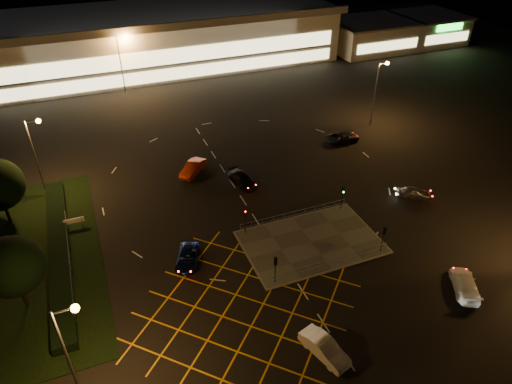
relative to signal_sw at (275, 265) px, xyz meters
name	(u,v)px	position (x,y,z in m)	size (l,w,h in m)	color
ground	(286,236)	(4.00, 5.99, -2.37)	(180.00, 180.00, 0.00)	black
pedestrian_island	(311,242)	(6.00, 3.99, -2.31)	(14.00, 9.00, 0.12)	#4C4944
grass_verge	(7,267)	(-24.00, 11.99, -2.33)	(18.00, 30.00, 0.08)	black
hedge	(59,251)	(-19.00, 11.99, -1.87)	(2.00, 26.00, 1.00)	black
supermarket	(160,37)	(4.00, 67.95, 2.95)	(72.00, 26.50, 10.50)	beige
retail_unit_a	(370,35)	(50.00, 59.97, 0.85)	(18.80, 14.80, 6.35)	beige
retail_unit_b	(427,28)	(66.00, 59.95, 0.85)	(14.80, 14.80, 6.35)	beige
streetlight_sw	(71,345)	(-17.56, -6.01, 4.20)	(1.78, 0.56, 10.03)	slate
streetlight_nw	(37,148)	(-19.56, 23.99, 4.20)	(1.78, 0.56, 10.03)	slate
streetlight_ne	(379,85)	(28.44, 25.99, 4.20)	(1.78, 0.56, 10.03)	slate
streetlight_far_left	(122,57)	(-5.56, 53.99, 4.20)	(1.78, 0.56, 10.03)	slate
streetlight_far_right	(319,31)	(34.44, 55.99, 4.20)	(1.78, 0.56, 10.03)	slate
signal_sw	(275,265)	(0.00, 0.00, 0.00)	(0.28, 0.30, 3.15)	black
signal_se	(384,234)	(12.00, 0.00, 0.00)	(0.28, 0.30, 3.15)	black
signal_nw	(245,216)	(0.00, 7.99, 0.00)	(0.28, 0.30, 3.15)	black
signal_ne	(343,193)	(12.00, 7.99, 0.00)	(0.28, 0.30, 3.15)	black
tree_e	(13,267)	(-22.00, 5.99, 2.28)	(5.40, 5.40, 7.35)	black
car_queue_white	(324,348)	(0.49, -8.79, -1.61)	(1.61, 4.62, 1.52)	white
car_left_blue	(188,257)	(-6.99, 5.96, -1.75)	(2.06, 4.46, 1.24)	#0B1744
car_far_dkgrey	(242,179)	(3.21, 17.49, -1.68)	(1.93, 4.75, 1.38)	black
car_right_silver	(414,193)	(21.49, 6.95, -1.71)	(1.56, 3.87, 1.32)	#989A9E
car_circ_red	(193,168)	(-1.97, 22.25, -1.58)	(1.67, 4.80, 1.58)	#9E250B
car_east_grey	(343,137)	(21.01, 22.70, -1.66)	(2.34, 5.08, 1.41)	black
car_approach_white	(465,284)	(16.18, -7.44, -1.64)	(2.03, 4.99, 1.45)	silver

